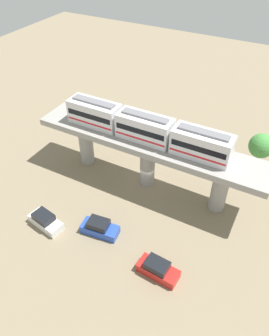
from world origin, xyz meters
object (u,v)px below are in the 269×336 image
at_px(parked_car_red, 158,269).
at_px(parked_car_blue, 100,228).
at_px(parked_car_white, 45,221).
at_px(tree_near_viaduct, 261,146).
at_px(train, 145,128).

distance_m(parked_car_red, parked_car_blue, 8.11).
xyz_separation_m(parked_car_blue, parked_car_white, (-2.09, 5.99, 0.00)).
distance_m(parked_car_red, parked_car_white, 13.94).
relative_size(parked_car_red, parked_car_blue, 0.98).
xyz_separation_m(parked_car_white, tree_near_viaduct, (21.39, -18.84, 3.26)).
bearing_deg(parked_car_white, parked_car_blue, -60.97).
relative_size(parked_car_white, tree_near_viaduct, 0.78).
relative_size(parked_car_blue, tree_near_viaduct, 0.77).
bearing_deg(parked_car_red, parked_car_blue, 81.90).
distance_m(train, parked_car_white, 15.62).
xyz_separation_m(parked_car_red, parked_car_blue, (1.66, 7.94, 0.00)).
distance_m(parked_car_red, tree_near_viaduct, 21.78).
height_order(train, parked_car_red, train).
height_order(parked_car_blue, tree_near_viaduct, tree_near_viaduct).
distance_m(parked_car_blue, tree_near_viaduct, 23.42).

